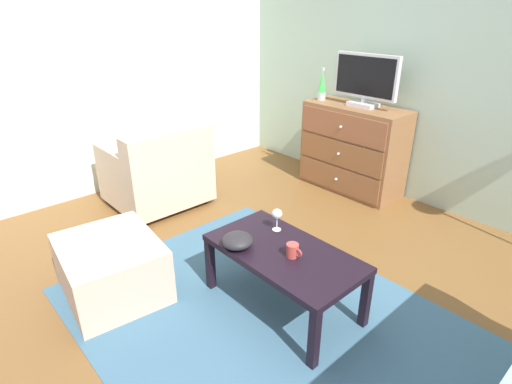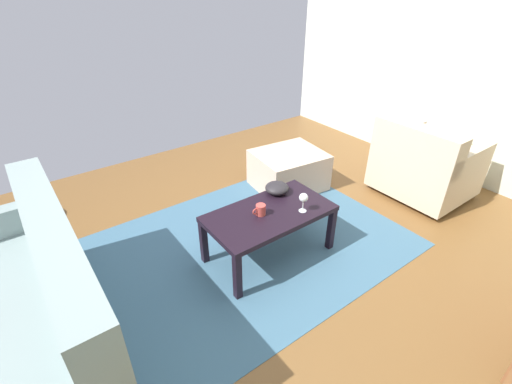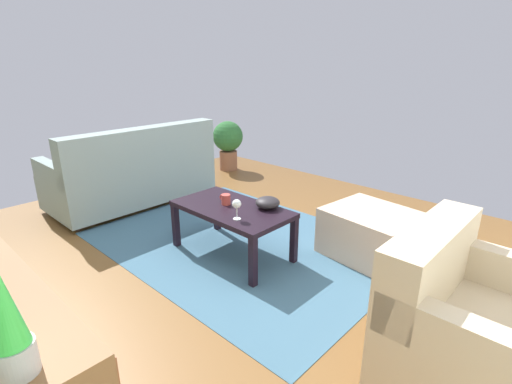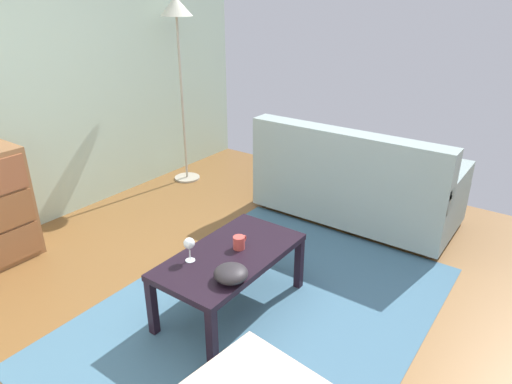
% 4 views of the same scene
% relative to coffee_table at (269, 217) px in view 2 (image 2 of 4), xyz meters
% --- Properties ---
extents(ground_plane, '(5.47, 4.86, 0.05)m').
position_rel_coffee_table_xyz_m(ground_plane, '(-0.13, 0.01, -0.40)').
color(ground_plane, brown).
extents(wall_plain_left, '(0.12, 4.86, 2.65)m').
position_rel_coffee_table_xyz_m(wall_plain_left, '(-2.62, 0.01, 0.96)').
color(wall_plain_left, silver).
rests_on(wall_plain_left, ground_plane).
extents(area_rug, '(2.60, 1.90, 0.01)m').
position_rel_coffee_table_xyz_m(area_rug, '(0.07, -0.19, -0.37)').
color(area_rug, '#3C617A').
rests_on(area_rug, ground_plane).
extents(coffee_table, '(0.99, 0.54, 0.42)m').
position_rel_coffee_table_xyz_m(coffee_table, '(0.00, 0.00, 0.00)').
color(coffee_table, black).
rests_on(coffee_table, ground_plane).
extents(wine_glass, '(0.07, 0.07, 0.16)m').
position_rel_coffee_table_xyz_m(wine_glass, '(-0.21, 0.15, 0.17)').
color(wine_glass, silver).
rests_on(wine_glass, coffee_table).
extents(mug, '(0.11, 0.08, 0.08)m').
position_rel_coffee_table_xyz_m(mug, '(0.08, -0.01, 0.10)').
color(mug, '#BA433B').
rests_on(mug, coffee_table).
extents(bowl_decorative, '(0.20, 0.20, 0.09)m').
position_rel_coffee_table_xyz_m(bowl_decorative, '(-0.22, -0.19, 0.10)').
color(bowl_decorative, '#262226').
rests_on(bowl_decorative, coffee_table).
extents(couch_large, '(0.85, 1.76, 0.89)m').
position_rel_coffee_table_xyz_m(couch_large, '(1.69, -0.09, -0.03)').
color(couch_large, '#332319').
rests_on(couch_large, ground_plane).
extents(armchair, '(0.80, 0.85, 0.81)m').
position_rel_coffee_table_xyz_m(armchair, '(-1.87, 0.17, -0.03)').
color(armchair, '#332319').
rests_on(armchair, ground_plane).
extents(ottoman, '(0.77, 0.68, 0.40)m').
position_rel_coffee_table_xyz_m(ottoman, '(-0.86, -0.76, -0.17)').
color(ottoman, beige).
rests_on(ottoman, ground_plane).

